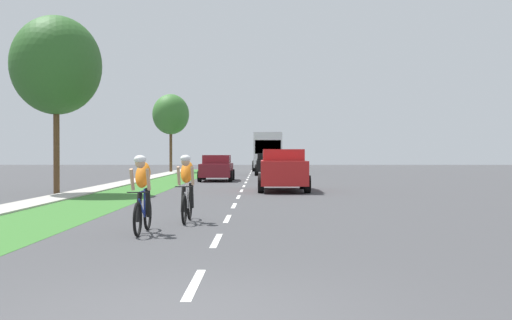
{
  "coord_description": "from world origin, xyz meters",
  "views": [
    {
      "loc": [
        0.81,
        -5.84,
        1.61
      ],
      "look_at": [
        0.62,
        20.41,
        1.33
      ],
      "focal_mm": 42.48,
      "sensor_mm": 36.0,
      "label": 1
    }
  ],
  "objects_px": {
    "cyclist_trailing": "(187,188)",
    "street_tree_near": "(56,66)",
    "bus_white": "(267,150)",
    "street_tree_far": "(171,114)",
    "pickup_black": "(270,164)",
    "suv_red": "(283,169)",
    "cyclist_lead": "(142,193)",
    "sedan_maroon": "(217,168)"
  },
  "relations": [
    {
      "from": "cyclist_lead",
      "to": "street_tree_far",
      "type": "bearing_deg",
      "value": 97.63
    },
    {
      "from": "street_tree_far",
      "to": "street_tree_near",
      "type": "bearing_deg",
      "value": -90.92
    },
    {
      "from": "cyclist_lead",
      "to": "bus_white",
      "type": "relative_size",
      "value": 0.15
    },
    {
      "from": "sedan_maroon",
      "to": "pickup_black",
      "type": "xyz_separation_m",
      "value": [
        3.27,
        9.56,
        0.06
      ]
    },
    {
      "from": "suv_red",
      "to": "sedan_maroon",
      "type": "distance_m",
      "value": 10.22
    },
    {
      "from": "cyclist_trailing",
      "to": "street_tree_far",
      "type": "xyz_separation_m",
      "value": [
        -5.95,
        37.59,
        4.14
      ]
    },
    {
      "from": "bus_white",
      "to": "sedan_maroon",
      "type": "bearing_deg",
      "value": -98.16
    },
    {
      "from": "cyclist_trailing",
      "to": "bus_white",
      "type": "distance_m",
      "value": 44.13
    },
    {
      "from": "cyclist_lead",
      "to": "street_tree_near",
      "type": "bearing_deg",
      "value": 115.83
    },
    {
      "from": "street_tree_near",
      "to": "bus_white",
      "type": "bearing_deg",
      "value": 75.6
    },
    {
      "from": "cyclist_lead",
      "to": "bus_white",
      "type": "height_order",
      "value": "bus_white"
    },
    {
      "from": "cyclist_trailing",
      "to": "bus_white",
      "type": "xyz_separation_m",
      "value": [
        2.38,
        44.05,
        1.17
      ]
    },
    {
      "from": "suv_red",
      "to": "cyclist_trailing",
      "type": "bearing_deg",
      "value": -102.72
    },
    {
      "from": "cyclist_lead",
      "to": "sedan_maroon",
      "type": "relative_size",
      "value": 0.4
    },
    {
      "from": "cyclist_trailing",
      "to": "sedan_maroon",
      "type": "height_order",
      "value": "cyclist_trailing"
    },
    {
      "from": "sedan_maroon",
      "to": "cyclist_trailing",
      "type": "bearing_deg",
      "value": -87.74
    },
    {
      "from": "cyclist_trailing",
      "to": "street_tree_far",
      "type": "relative_size",
      "value": 0.26
    },
    {
      "from": "street_tree_near",
      "to": "suv_red",
      "type": "bearing_deg",
      "value": 13.03
    },
    {
      "from": "sedan_maroon",
      "to": "pickup_black",
      "type": "height_order",
      "value": "pickup_black"
    },
    {
      "from": "cyclist_lead",
      "to": "street_tree_far",
      "type": "xyz_separation_m",
      "value": [
        -5.31,
        39.62,
        4.14
      ]
    },
    {
      "from": "cyclist_lead",
      "to": "suv_red",
      "type": "distance_m",
      "value": 14.38
    },
    {
      "from": "cyclist_trailing",
      "to": "street_tree_far",
      "type": "bearing_deg",
      "value": 99.0
    },
    {
      "from": "cyclist_trailing",
      "to": "bus_white",
      "type": "relative_size",
      "value": 0.15
    },
    {
      "from": "suv_red",
      "to": "pickup_black",
      "type": "bearing_deg",
      "value": 90.83
    },
    {
      "from": "street_tree_near",
      "to": "pickup_black",
      "type": "bearing_deg",
      "value": 67.46
    },
    {
      "from": "sedan_maroon",
      "to": "street_tree_far",
      "type": "xyz_separation_m",
      "value": [
        -5.1,
        16.06,
        4.19
      ]
    },
    {
      "from": "cyclist_lead",
      "to": "cyclist_trailing",
      "type": "xyz_separation_m",
      "value": [
        0.65,
        2.03,
        0.0
      ]
    },
    {
      "from": "street_tree_near",
      "to": "street_tree_far",
      "type": "bearing_deg",
      "value": 89.08
    },
    {
      "from": "pickup_black",
      "to": "street_tree_near",
      "type": "bearing_deg",
      "value": -112.54
    },
    {
      "from": "pickup_black",
      "to": "street_tree_near",
      "type": "distance_m",
      "value": 23.4
    },
    {
      "from": "bus_white",
      "to": "street_tree_near",
      "type": "relative_size",
      "value": 1.64
    },
    {
      "from": "cyclist_trailing",
      "to": "street_tree_near",
      "type": "height_order",
      "value": "street_tree_near"
    },
    {
      "from": "cyclist_lead",
      "to": "street_tree_far",
      "type": "relative_size",
      "value": 0.26
    },
    {
      "from": "cyclist_trailing",
      "to": "street_tree_far",
      "type": "distance_m",
      "value": 38.29
    },
    {
      "from": "street_tree_near",
      "to": "street_tree_far",
      "type": "distance_m",
      "value": 27.74
    },
    {
      "from": "suv_red",
      "to": "street_tree_near",
      "type": "height_order",
      "value": "street_tree_near"
    },
    {
      "from": "bus_white",
      "to": "cyclist_trailing",
      "type": "bearing_deg",
      "value": -93.09
    },
    {
      "from": "sedan_maroon",
      "to": "cyclist_lead",
      "type": "bearing_deg",
      "value": -89.51
    },
    {
      "from": "sedan_maroon",
      "to": "street_tree_near",
      "type": "xyz_separation_m",
      "value": [
        -5.55,
        -11.68,
        4.34
      ]
    },
    {
      "from": "sedan_maroon",
      "to": "bus_white",
      "type": "height_order",
      "value": "bus_white"
    },
    {
      "from": "suv_red",
      "to": "street_tree_far",
      "type": "xyz_separation_m",
      "value": [
        -8.65,
        25.64,
        4.01
      ]
    },
    {
      "from": "pickup_black",
      "to": "street_tree_far",
      "type": "distance_m",
      "value": 11.37
    }
  ]
}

